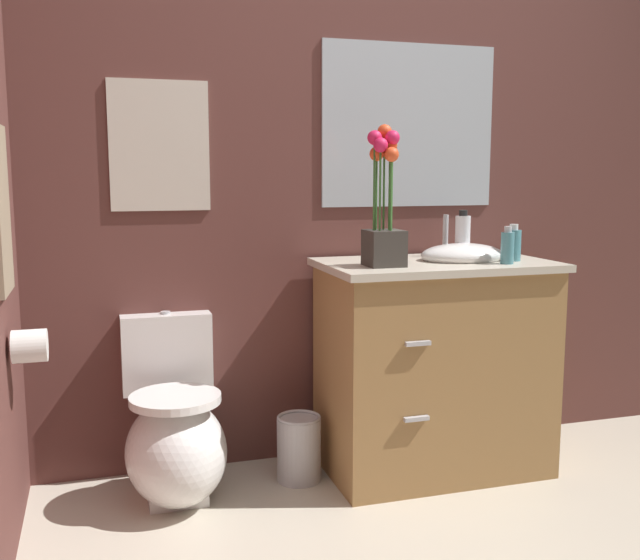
% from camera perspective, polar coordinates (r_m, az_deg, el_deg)
% --- Properties ---
extents(wall_back, '(4.51, 0.05, 2.50)m').
position_cam_1_polar(wall_back, '(3.32, 7.06, 8.35)').
color(wall_back, brown).
rests_on(wall_back, ground_plane).
extents(toilet, '(0.38, 0.59, 0.69)m').
position_cam_1_polar(toilet, '(2.92, -11.25, -11.89)').
color(toilet, white).
rests_on(toilet, ground_plane).
extents(vanity_cabinet, '(0.94, 0.56, 1.07)m').
position_cam_1_polar(vanity_cabinet, '(3.12, 8.89, -6.44)').
color(vanity_cabinet, '#9E7242').
rests_on(vanity_cabinet, ground_plane).
extents(flower_vase, '(0.14, 0.14, 0.54)m').
position_cam_1_polar(flower_vase, '(2.83, 5.04, 5.25)').
color(flower_vase, '#38332D').
rests_on(flower_vase, vanity_cabinet).
extents(soap_bottle, '(0.06, 0.06, 0.20)m').
position_cam_1_polar(soap_bottle, '(3.16, 11.05, 3.37)').
color(soap_bottle, white).
rests_on(soap_bottle, vanity_cabinet).
extents(lotion_bottle, '(0.05, 0.05, 0.15)m').
position_cam_1_polar(lotion_bottle, '(3.00, 14.39, 2.50)').
color(lotion_bottle, teal).
rests_on(lotion_bottle, vanity_cabinet).
extents(hand_wash_bottle, '(0.06, 0.06, 0.15)m').
position_cam_1_polar(hand_wash_bottle, '(3.11, 14.82, 2.70)').
color(hand_wash_bottle, teal).
rests_on(hand_wash_bottle, vanity_cabinet).
extents(trash_bin, '(0.18, 0.18, 0.27)m').
position_cam_1_polar(trash_bin, '(3.06, -1.65, -12.93)').
color(trash_bin, '#B7B7BC').
rests_on(trash_bin, ground_plane).
extents(wall_poster, '(0.39, 0.01, 0.51)m').
position_cam_1_polar(wall_poster, '(3.01, -12.39, 10.17)').
color(wall_poster, beige).
extents(wall_mirror, '(0.80, 0.01, 0.70)m').
position_cam_1_polar(wall_mirror, '(3.29, 6.97, 11.84)').
color(wall_mirror, '#B2BCC6').
extents(hanging_towel, '(0.03, 0.28, 0.52)m').
position_cam_1_polar(hanging_towel, '(2.47, -23.67, 5.02)').
color(hanging_towel, gray).
extents(toilet_paper_roll, '(0.11, 0.11, 0.11)m').
position_cam_1_polar(toilet_paper_roll, '(2.61, -21.67, -4.80)').
color(toilet_paper_roll, white).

